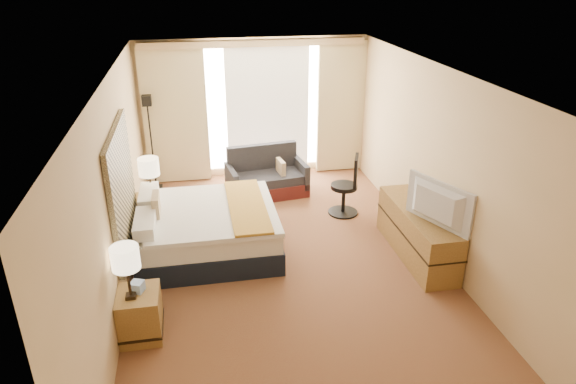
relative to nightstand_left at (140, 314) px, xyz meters
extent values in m
cube|color=#592219|center=(1.87, 1.05, -0.28)|extent=(4.20, 7.00, 0.02)
cube|color=silver|center=(1.87, 1.05, 2.33)|extent=(4.20, 7.00, 0.02)
cube|color=tan|center=(1.87, 4.55, 1.02)|extent=(4.20, 0.02, 2.60)
cube|color=tan|center=(1.87, -2.45, 1.02)|extent=(4.20, 0.02, 2.60)
cube|color=tan|center=(-0.23, 1.05, 1.02)|extent=(0.02, 7.00, 2.60)
cube|color=tan|center=(3.97, 1.05, 1.02)|extent=(0.02, 7.00, 2.60)
cube|color=black|center=(-0.19, 1.25, 1.01)|extent=(0.06, 1.85, 1.50)
cube|color=olive|center=(0.00, 0.00, 0.00)|extent=(0.45, 0.52, 0.55)
cube|color=olive|center=(0.00, 2.50, 0.00)|extent=(0.45, 0.52, 0.55)
cube|color=olive|center=(3.70, 1.05, 0.07)|extent=(0.50, 1.80, 0.70)
cube|color=silver|center=(2.12, 4.52, 1.04)|extent=(2.30, 0.02, 2.30)
cube|color=beige|center=(0.42, 4.43, 0.99)|extent=(1.15, 0.09, 2.50)
cube|color=beige|center=(3.52, 4.43, 0.99)|extent=(0.90, 0.09, 2.50)
cube|color=white|center=(2.12, 4.48, 0.99)|extent=(1.55, 0.04, 2.50)
cube|color=tan|center=(1.87, 4.39, 2.25)|extent=(4.00, 0.16, 0.12)
cube|color=black|center=(0.82, 1.72, -0.11)|extent=(1.93, 1.75, 0.32)
cube|color=white|center=(0.82, 1.72, 0.18)|extent=(1.88, 1.70, 0.28)
cube|color=white|center=(0.89, 1.72, 0.35)|extent=(1.76, 1.76, 0.06)
cube|color=#B87F2A|center=(1.39, 1.72, 0.39)|extent=(0.51, 1.76, 0.04)
cube|color=white|center=(0.02, 1.30, 0.46)|extent=(0.26, 0.72, 0.17)
cube|color=white|center=(0.02, 2.14, 0.46)|extent=(0.26, 0.72, 0.17)
cube|color=beige|center=(0.15, 1.72, 0.50)|extent=(0.09, 0.39, 0.33)
cube|color=#501916|center=(1.94, 3.50, -0.15)|extent=(1.46, 0.91, 0.24)
cube|color=#29292D|center=(1.95, 3.45, 0.05)|extent=(1.34, 0.75, 0.16)
cube|color=#29292D|center=(1.90, 3.79, 0.31)|extent=(1.28, 0.31, 0.54)
cube|color=#29292D|center=(1.31, 3.41, 0.08)|extent=(0.20, 0.74, 0.44)
cube|color=#29292D|center=(2.57, 3.59, 0.08)|extent=(0.20, 0.74, 0.44)
cube|color=beige|center=(2.19, 3.48, 0.21)|extent=(0.12, 0.35, 0.31)
cube|color=black|center=(-0.03, 4.18, -0.26)|extent=(0.22, 0.22, 0.02)
cylinder|color=black|center=(-0.03, 4.18, 0.52)|extent=(0.03, 0.03, 1.54)
cube|color=black|center=(-0.03, 4.18, 1.37)|extent=(0.16, 0.16, 0.18)
cylinder|color=black|center=(3.06, 2.53, -0.26)|extent=(0.49, 0.49, 0.03)
cylinder|color=black|center=(3.06, 2.53, -0.02)|extent=(0.06, 0.06, 0.44)
cylinder|color=black|center=(3.06, 2.53, 0.21)|extent=(0.43, 0.43, 0.07)
cube|color=black|center=(3.23, 2.46, 0.49)|extent=(0.19, 0.38, 0.49)
cube|color=black|center=(-0.06, -0.06, 0.30)|extent=(0.11, 0.11, 0.04)
cylinder|color=black|center=(-0.06, -0.06, 0.50)|extent=(0.03, 0.03, 0.37)
cylinder|color=#FFEABF|center=(-0.06, -0.06, 0.77)|extent=(0.29, 0.29, 0.25)
cube|color=black|center=(0.04, 2.48, 0.30)|extent=(0.11, 0.11, 0.04)
cylinder|color=black|center=(0.04, 2.48, 0.51)|extent=(0.03, 0.03, 0.38)
cylinder|color=#FFEABF|center=(0.04, 2.48, 0.79)|extent=(0.31, 0.31, 0.26)
cube|color=#93B1E3|center=(0.00, 0.04, 0.33)|extent=(0.17, 0.17, 0.12)
cube|color=black|center=(0.00, 2.50, 0.31)|extent=(0.24, 0.22, 0.08)
imported|color=black|center=(3.65, 0.60, 0.72)|extent=(0.53, 1.00, 0.60)
camera|label=1|loc=(0.74, -4.82, 3.54)|focal=32.00mm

